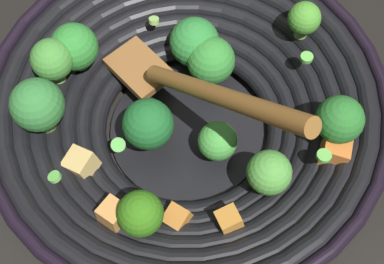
% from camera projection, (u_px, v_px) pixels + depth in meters
% --- Properties ---
extents(ground_plane, '(4.00, 4.00, 0.00)m').
position_uv_depth(ground_plane, '(187.00, 133.00, 0.64)').
color(ground_plane, black).
extents(wok, '(0.43, 0.45, 0.22)m').
position_uv_depth(wok, '(186.00, 110.00, 0.59)').
color(wok, black).
rests_on(wok, ground).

